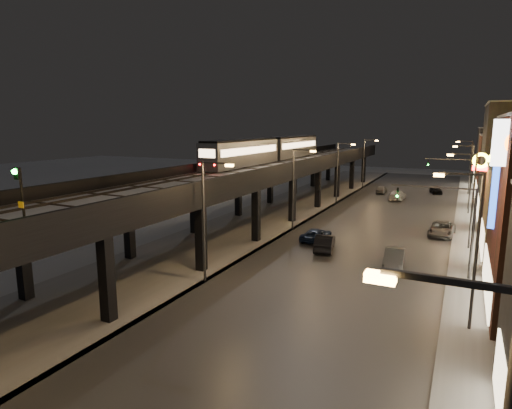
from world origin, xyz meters
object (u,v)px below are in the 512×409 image
at_px(rail_signal, 19,187).
at_px(car_mid_dark, 397,195).
at_px(car_near_white, 325,243).
at_px(car_onc_silver, 394,258).
at_px(car_onc_red, 436,190).
at_px(subway_train, 270,149).
at_px(car_onc_dark, 442,230).
at_px(car_mid_silver, 316,235).
at_px(car_far_white, 382,190).

xyz_separation_m(rail_signal, car_mid_dark, (9.13, 56.27, -8.01)).
distance_m(car_near_white, car_onc_silver, 6.77).
height_order(car_onc_silver, car_onc_red, car_onc_silver).
height_order(subway_train, car_onc_dark, subway_train).
distance_m(subway_train, car_mid_silver, 20.35).
bearing_deg(rail_signal, car_onc_silver, 59.20).
distance_m(subway_train, car_onc_dark, 25.17).
bearing_deg(car_near_white, car_onc_red, -111.07).
bearing_deg(car_near_white, car_mid_silver, -69.74).
relative_size(car_near_white, car_mid_dark, 0.90).
relative_size(car_mid_dark, car_onc_red, 1.32).
bearing_deg(car_onc_dark, car_near_white, -128.52).
xyz_separation_m(car_mid_silver, car_onc_silver, (8.23, -4.76, 0.08)).
height_order(car_mid_silver, car_onc_red, car_onc_red).
bearing_deg(car_mid_silver, car_far_white, -88.01).
bearing_deg(car_onc_dark, car_onc_red, 98.01).
bearing_deg(car_mid_silver, car_mid_dark, -94.82).
height_order(car_mid_silver, car_mid_dark, car_mid_dark).
bearing_deg(car_onc_silver, car_far_white, 96.76).
relative_size(car_mid_silver, car_onc_red, 1.18).
distance_m(car_onc_dark, car_onc_red, 30.33).
xyz_separation_m(car_mid_silver, car_onc_dark, (11.24, 7.73, 0.08)).
relative_size(subway_train, car_mid_dark, 6.51).
height_order(car_near_white, car_onc_red, car_near_white).
bearing_deg(car_onc_silver, car_mid_silver, 145.47).
bearing_deg(car_mid_dark, car_far_white, -56.63).
distance_m(rail_signal, car_onc_silver, 27.64).
relative_size(car_near_white, car_onc_silver, 1.05).
distance_m(car_near_white, car_mid_dark, 31.69).
height_order(rail_signal, car_mid_dark, rail_signal).
distance_m(car_onc_silver, car_onc_red, 42.73).
xyz_separation_m(car_mid_dark, car_onc_red, (5.03, 9.17, -0.08)).
height_order(rail_signal, car_far_white, rail_signal).
distance_m(car_mid_silver, car_far_white, 34.42).
distance_m(car_far_white, car_onc_dark, 28.80).
relative_size(subway_train, car_near_white, 7.24).
distance_m(car_far_white, car_onc_silver, 39.95).
distance_m(rail_signal, car_onc_dark, 39.72).
bearing_deg(car_mid_silver, car_onc_dark, -142.77).
distance_m(subway_train, car_far_white, 24.28).
distance_m(subway_train, car_near_white, 23.41).
bearing_deg(subway_train, car_mid_silver, -51.65).
bearing_deg(subway_train, car_onc_silver, -44.46).
bearing_deg(car_mid_dark, car_onc_dark, 111.89).
bearing_deg(car_near_white, subway_train, -63.87).
bearing_deg(car_onc_dark, subway_train, 166.33).
height_order(car_near_white, car_mid_silver, car_near_white).
xyz_separation_m(subway_train, car_near_white, (13.45, -17.64, -7.47)).
bearing_deg(car_onc_silver, car_mid_dark, 93.01).
bearing_deg(car_mid_silver, rail_signal, 81.77).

